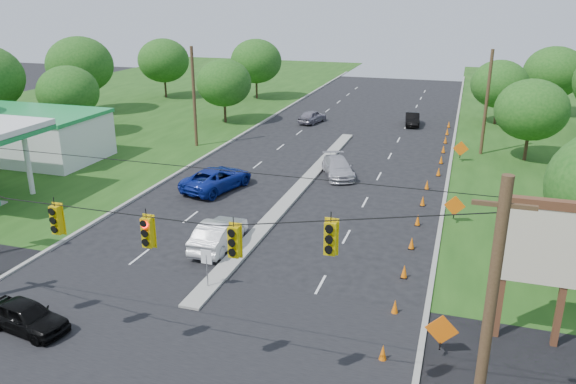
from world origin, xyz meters
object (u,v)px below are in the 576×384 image
(gas_station, at_px, (16,134))
(pylon_sign, at_px, (546,251))
(white_sedan, at_px, (219,234))
(black_sedan, at_px, (26,316))
(blue_pickup, at_px, (217,178))

(gas_station, xyz_separation_m, pylon_sign, (37.95, -14.05, 1.42))
(gas_station, xyz_separation_m, white_sedan, (22.19, -9.72, -1.79))
(black_sedan, bearing_deg, blue_pickup, 9.04)
(black_sedan, xyz_separation_m, white_sedan, (4.21, 9.94, 0.13))
(gas_station, height_order, pylon_sign, pylon_sign)
(gas_station, relative_size, white_sedan, 4.11)
(gas_station, bearing_deg, blue_pickup, -2.51)
(black_sedan, height_order, white_sedan, white_sedan)
(white_sedan, relative_size, blue_pickup, 0.82)
(pylon_sign, xyz_separation_m, white_sedan, (-15.77, 4.33, -3.21))
(pylon_sign, relative_size, white_sedan, 1.28)
(black_sedan, relative_size, white_sedan, 0.81)
(gas_station, height_order, blue_pickup, gas_station)
(white_sedan, xyz_separation_m, blue_pickup, (-4.16, 8.92, 0.03))
(pylon_sign, relative_size, blue_pickup, 1.04)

